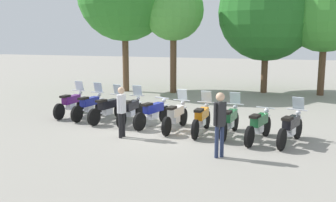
{
  "coord_description": "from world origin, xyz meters",
  "views": [
    {
      "loc": [
        4.07,
        -12.86,
        3.33
      ],
      "look_at": [
        0.0,
        0.5,
        0.9
      ],
      "focal_mm": 41.67,
      "sensor_mm": 36.0,
      "label": 1
    }
  ],
  "objects_px": {
    "motorcycle_4": "(153,113)",
    "motorcycle_5": "(176,116)",
    "motorcycle_6": "(202,118)",
    "tree_1": "(173,11)",
    "motorcycle_1": "(90,105)",
    "motorcycle_3": "(131,110)",
    "motorcycle_8": "(259,125)",
    "motorcycle_0": "(71,103)",
    "tree_2": "(267,12)",
    "person_1": "(220,119)",
    "motorcycle_2": "(108,108)",
    "tree_3": "(326,12)",
    "person_0": "(122,108)",
    "motorcycle_7": "(230,120)",
    "motorcycle_9": "(291,127)"
  },
  "relations": [
    {
      "from": "motorcycle_7",
      "to": "tree_2",
      "type": "relative_size",
      "value": 0.31
    },
    {
      "from": "motorcycle_4",
      "to": "motorcycle_1",
      "type": "bearing_deg",
      "value": 95.87
    },
    {
      "from": "motorcycle_2",
      "to": "tree_3",
      "type": "distance_m",
      "value": 12.98
    },
    {
      "from": "person_1",
      "to": "tree_3",
      "type": "distance_m",
      "value": 13.27
    },
    {
      "from": "motorcycle_6",
      "to": "tree_1",
      "type": "height_order",
      "value": "tree_1"
    },
    {
      "from": "motorcycle_9",
      "to": "tree_3",
      "type": "bearing_deg",
      "value": 9.08
    },
    {
      "from": "person_0",
      "to": "tree_3",
      "type": "xyz_separation_m",
      "value": [
        6.82,
        11.22,
        3.46
      ]
    },
    {
      "from": "tree_1",
      "to": "tree_3",
      "type": "xyz_separation_m",
      "value": [
        7.93,
        1.44,
        -0.14
      ]
    },
    {
      "from": "motorcycle_0",
      "to": "motorcycle_2",
      "type": "bearing_deg",
      "value": -101.42
    },
    {
      "from": "motorcycle_0",
      "to": "person_1",
      "type": "distance_m",
      "value": 7.67
    },
    {
      "from": "tree_2",
      "to": "tree_3",
      "type": "distance_m",
      "value": 3.02
    },
    {
      "from": "motorcycle_5",
      "to": "tree_1",
      "type": "height_order",
      "value": "tree_1"
    },
    {
      "from": "motorcycle_5",
      "to": "motorcycle_9",
      "type": "bearing_deg",
      "value": -92.89
    },
    {
      "from": "person_1",
      "to": "tree_2",
      "type": "bearing_deg",
      "value": -45.99
    },
    {
      "from": "motorcycle_0",
      "to": "motorcycle_7",
      "type": "relative_size",
      "value": 1.0
    },
    {
      "from": "motorcycle_5",
      "to": "tree_3",
      "type": "bearing_deg",
      "value": -22.91
    },
    {
      "from": "motorcycle_1",
      "to": "motorcycle_4",
      "type": "relative_size",
      "value": 1.03
    },
    {
      "from": "motorcycle_4",
      "to": "person_0",
      "type": "xyz_separation_m",
      "value": [
        -0.46,
        -1.77,
        0.46
      ]
    },
    {
      "from": "motorcycle_3",
      "to": "tree_1",
      "type": "relative_size",
      "value": 0.35
    },
    {
      "from": "motorcycle_6",
      "to": "motorcycle_0",
      "type": "bearing_deg",
      "value": 80.1
    },
    {
      "from": "tree_3",
      "to": "motorcycle_7",
      "type": "bearing_deg",
      "value": -109.42
    },
    {
      "from": "motorcycle_1",
      "to": "motorcycle_8",
      "type": "distance_m",
      "value": 6.81
    },
    {
      "from": "motorcycle_1",
      "to": "motorcycle_3",
      "type": "height_order",
      "value": "same"
    },
    {
      "from": "motorcycle_7",
      "to": "person_1",
      "type": "height_order",
      "value": "person_1"
    },
    {
      "from": "motorcycle_9",
      "to": "tree_1",
      "type": "relative_size",
      "value": 0.34
    },
    {
      "from": "motorcycle_1",
      "to": "motorcycle_8",
      "type": "bearing_deg",
      "value": -94.56
    },
    {
      "from": "motorcycle_1",
      "to": "motorcycle_7",
      "type": "distance_m",
      "value": 5.8
    },
    {
      "from": "motorcycle_2",
      "to": "motorcycle_0",
      "type": "bearing_deg",
      "value": 87.51
    },
    {
      "from": "motorcycle_4",
      "to": "tree_1",
      "type": "bearing_deg",
      "value": 27.85
    },
    {
      "from": "motorcycle_8",
      "to": "tree_2",
      "type": "bearing_deg",
      "value": 17.85
    },
    {
      "from": "motorcycle_8",
      "to": "person_1",
      "type": "xyz_separation_m",
      "value": [
        -0.9,
        -2.0,
        0.56
      ]
    },
    {
      "from": "motorcycle_5",
      "to": "motorcycle_3",
      "type": "bearing_deg",
      "value": 79.8
    },
    {
      "from": "person_1",
      "to": "tree_3",
      "type": "height_order",
      "value": "tree_3"
    },
    {
      "from": "motorcycle_7",
      "to": "tree_1",
      "type": "height_order",
      "value": "tree_1"
    },
    {
      "from": "motorcycle_3",
      "to": "motorcycle_5",
      "type": "xyz_separation_m",
      "value": [
        1.9,
        -0.55,
        0.0
      ]
    },
    {
      "from": "motorcycle_4",
      "to": "tree_2",
      "type": "height_order",
      "value": "tree_2"
    },
    {
      "from": "person_0",
      "to": "tree_1",
      "type": "relative_size",
      "value": 0.26
    },
    {
      "from": "motorcycle_9",
      "to": "person_1",
      "type": "bearing_deg",
      "value": 154.61
    },
    {
      "from": "tree_1",
      "to": "tree_2",
      "type": "distance_m",
      "value": 5.16
    },
    {
      "from": "motorcycle_8",
      "to": "person_0",
      "type": "relative_size",
      "value": 1.29
    },
    {
      "from": "motorcycle_3",
      "to": "tree_3",
      "type": "height_order",
      "value": "tree_3"
    },
    {
      "from": "motorcycle_7",
      "to": "person_0",
      "type": "bearing_deg",
      "value": 117.12
    },
    {
      "from": "motorcycle_7",
      "to": "tree_2",
      "type": "xyz_separation_m",
      "value": [
        0.5,
        10.09,
        3.95
      ]
    },
    {
      "from": "motorcycle_9",
      "to": "person_0",
      "type": "height_order",
      "value": "person_0"
    },
    {
      "from": "tree_2",
      "to": "person_1",
      "type": "bearing_deg",
      "value": -92.06
    },
    {
      "from": "motorcycle_6",
      "to": "tree_1",
      "type": "xyz_separation_m",
      "value": [
        -3.46,
        8.49,
        4.04
      ]
    },
    {
      "from": "motorcycle_4",
      "to": "person_1",
      "type": "height_order",
      "value": "person_1"
    },
    {
      "from": "motorcycle_2",
      "to": "motorcycle_6",
      "type": "relative_size",
      "value": 0.98
    },
    {
      "from": "motorcycle_4",
      "to": "motorcycle_5",
      "type": "relative_size",
      "value": 0.97
    },
    {
      "from": "motorcycle_0",
      "to": "motorcycle_4",
      "type": "distance_m",
      "value": 3.88
    }
  ]
}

